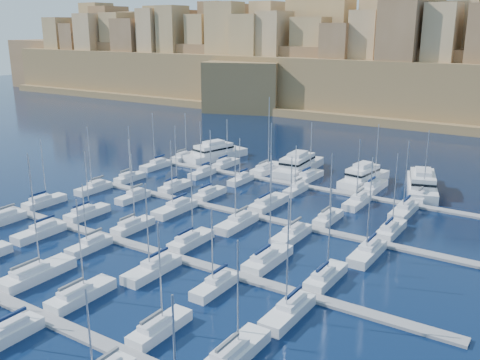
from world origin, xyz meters
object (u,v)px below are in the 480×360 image
Objects in this scene: motor_yacht_a at (215,153)px; motor_yacht_d at (422,184)px; motor_yacht_b at (298,165)px; motor_yacht_c at (363,177)px; sailboat_4 at (159,328)px; sailboat_2 at (36,273)px.

motor_yacht_d is at bearing 0.48° from motor_yacht_a.
motor_yacht_a and motor_yacht_b have the same top height.
motor_yacht_d is at bearing 7.18° from motor_yacht_c.
motor_yacht_a is 0.97× the size of motor_yacht_b.
motor_yacht_a is 1.16× the size of motor_yacht_c.
sailboat_4 is 0.73× the size of motor_yacht_a.
motor_yacht_c is 0.82× the size of motor_yacht_d.
sailboat_4 reaches higher than motor_yacht_d.
motor_yacht_d is (12.29, 1.55, -0.00)m from motor_yacht_c.
motor_yacht_b is at bearing 174.76° from motor_yacht_c.
sailboat_2 is 71.87m from motor_yacht_c.
motor_yacht_a is (-19.54, 69.71, 0.93)m from sailboat_2.
motor_yacht_b is (-18.86, 71.31, 0.99)m from sailboat_4.
motor_yacht_b is at bearing 104.82° from sailboat_4.
sailboat_4 is 72.06m from motor_yacht_d.
sailboat_2 is 1.32× the size of sailboat_4.
motor_yacht_a is at bearing -178.94° from motor_yacht_b.
motor_yacht_b is 29.12m from motor_yacht_d.
motor_yacht_d is (33.68, 70.16, 0.93)m from sailboat_2.
motor_yacht_b is 0.98× the size of motor_yacht_d.
motor_yacht_d is (29.12, 0.00, 0.00)m from motor_yacht_b.
sailboat_4 is at bearing -2.83° from sailboat_2.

